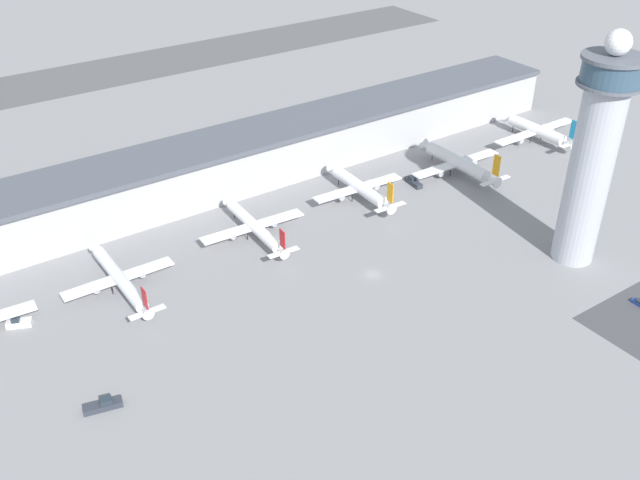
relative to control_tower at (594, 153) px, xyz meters
name	(u,v)px	position (x,y,z in m)	size (l,w,h in m)	color
ground_plane	(373,275)	(-53.31, 25.60, -33.04)	(1000.00, 1000.00, 0.00)	gray
terminal_building	(247,158)	(-53.31, 95.60, -24.07)	(265.97, 25.00, 17.75)	#B2B2B7
runway_strip	(105,73)	(-53.31, 235.51, -33.04)	(398.96, 44.00, 0.01)	#515154
control_tower	(594,153)	(0.00, 0.00, 0.00)	(16.50, 16.50, 66.09)	#ADB2BC
airplane_gate_bravo	(120,278)	(-114.15, 58.18, -28.83)	(30.84, 38.80, 11.48)	silver
airplane_gate_charlie	(254,226)	(-70.51, 61.62, -28.98)	(33.67, 37.49, 11.45)	white
airplane_gate_delta	(359,187)	(-29.70, 62.82, -28.47)	(33.40, 35.27, 13.20)	white
airplane_gate_echo	(458,163)	(10.54, 58.34, -28.73)	(37.60, 37.94, 13.99)	white
airplane_gate_foxtrot	(537,130)	(55.40, 61.39, -28.52)	(41.47, 34.17, 13.85)	white
service_truck_catering	(413,182)	(-7.85, 60.78, -32.01)	(3.32, 8.36, 2.97)	black
service_truck_fuel	(103,405)	(-133.67, 18.72, -32.15)	(8.82, 4.44, 2.59)	black
service_truck_baggage	(19,323)	(-141.08, 58.66, -31.98)	(6.62, 4.77, 3.06)	black
car_maroon_suv	(640,303)	(-4.08, -25.60, -32.49)	(2.10, 4.76, 1.43)	black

